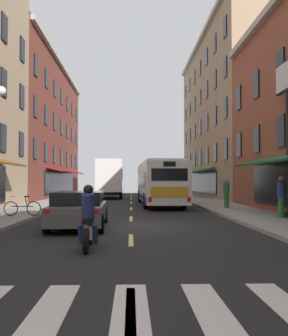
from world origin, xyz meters
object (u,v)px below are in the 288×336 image
at_px(transit_bus, 159,183).
at_px(pedestrian_rear, 281,196).
at_px(box_truck, 110,179).
at_px(sedan_near, 115,189).
at_px(billboard_sign, 287,100).
at_px(pedestrian_mid, 226,192).
at_px(bicycle_near, 22,208).
at_px(motorcycle_rider, 88,221).
at_px(sedan_mid, 79,209).

bearing_deg(transit_bus, pedestrian_rear, -67.18).
xyz_separation_m(box_truck, sedan_near, (0.05, 10.51, -1.23)).
bearing_deg(transit_bus, billboard_sign, -64.39).
relative_size(transit_bus, pedestrian_rear, 6.51).
height_order(box_truck, pedestrian_rear, box_truck).
xyz_separation_m(billboard_sign, pedestrian_mid, (-1.38, 5.89, -4.36)).
distance_m(transit_bus, sedan_near, 21.53).
xyz_separation_m(transit_bus, pedestrian_mid, (3.67, -4.65, -0.56)).
distance_m(bicycle_near, pedestrian_mid, 11.79).
bearing_deg(pedestrian_mid, billboard_sign, 107.18).
bearing_deg(pedestrian_mid, pedestrian_rear, 102.32).
height_order(pedestrian_mid, pedestrian_rear, pedestrian_rear).
bearing_deg(motorcycle_rider, box_truck, 92.02).
xyz_separation_m(transit_bus, sedan_mid, (-3.94, -13.24, -0.91)).
relative_size(transit_bus, motorcycle_rider, 5.74).
bearing_deg(box_truck, sedan_near, 89.70).
bearing_deg(sedan_mid, motorcycle_rider, -79.63).
distance_m(box_truck, pedestrian_rear, 23.22).
distance_m(transit_bus, pedestrian_rear, 11.84).
bearing_deg(pedestrian_mid, transit_bus, -47.76).
distance_m(sedan_near, bicycle_near, 30.89).
bearing_deg(box_truck, bicycle_near, -98.16).
distance_m(sedan_mid, bicycle_near, 4.75).
height_order(transit_bus, pedestrian_rear, transit_bus).
relative_size(billboard_sign, bicycle_near, 4.12).
height_order(billboard_sign, pedestrian_rear, billboard_sign).
distance_m(billboard_sign, sedan_mid, 10.50).
height_order(sedan_near, bicycle_near, sedan_near).
bearing_deg(sedan_mid, bicycle_near, 130.31).
height_order(transit_bus, box_truck, box_truck).
height_order(motorcycle_rider, bicycle_near, motorcycle_rider).
xyz_separation_m(transit_bus, box_truck, (-4.10, 10.62, 0.33)).
distance_m(sedan_near, pedestrian_rear, 33.17).
relative_size(transit_bus, box_truck, 1.72).
height_order(sedan_near, pedestrian_mid, pedestrian_mid).
relative_size(motorcycle_rider, bicycle_near, 1.21).
relative_size(sedan_near, pedestrian_rear, 2.49).
height_order(billboard_sign, pedestrian_mid, billboard_sign).
distance_m(box_truck, pedestrian_mid, 17.16).
height_order(billboard_sign, sedan_mid, billboard_sign).
bearing_deg(bicycle_near, box_truck, 81.84).
bearing_deg(billboard_sign, pedestrian_rear, -142.32).
bearing_deg(box_truck, pedestrian_mid, -63.02).
height_order(box_truck, sedan_mid, box_truck).
bearing_deg(transit_bus, box_truck, 111.13).
xyz_separation_m(transit_bus, sedan_near, (-4.05, 21.12, -0.90)).
bearing_deg(sedan_mid, box_truck, 90.40).
relative_size(billboard_sign, pedestrian_mid, 4.03).
height_order(sedan_near, pedestrian_rear, pedestrian_rear).
xyz_separation_m(motorcycle_rider, bicycle_near, (-3.90, 8.17, -0.21)).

